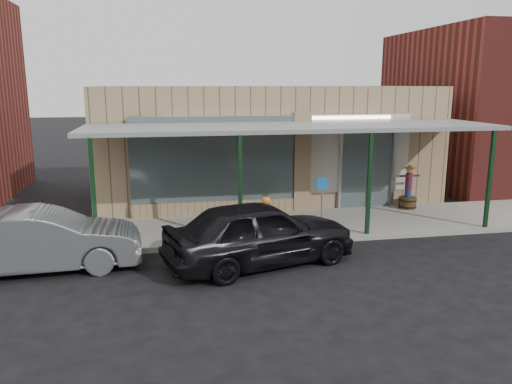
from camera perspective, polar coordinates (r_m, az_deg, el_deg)
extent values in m
plane|color=black|center=(11.95, 8.50, -8.84)|extent=(120.00, 120.00, 0.00)
cube|color=gray|center=(15.20, 4.10, -3.84)|extent=(40.00, 3.20, 0.15)
cube|color=#907958|center=(19.21, 0.72, 5.73)|extent=(12.00, 6.00, 4.20)
cube|color=#4B5A5B|center=(15.82, -4.88, 3.56)|extent=(5.20, 0.06, 2.80)
cube|color=#4B5A5B|center=(17.31, 12.50, 2.72)|extent=(1.80, 0.06, 2.80)
cube|color=#907958|center=(16.44, 5.23, 3.17)|extent=(0.55, 0.30, 3.40)
cube|color=#907958|center=(16.18, -4.80, -1.85)|extent=(5.20, 0.30, 0.50)
cube|color=#B5B0A1|center=(16.29, 2.81, 4.19)|extent=(9.00, 0.02, 2.60)
cube|color=white|center=(16.14, 2.88, 8.40)|extent=(7.50, 0.03, 0.10)
cube|color=slate|center=(14.66, 4.28, 7.41)|extent=(12.00, 3.00, 0.12)
cube|color=black|center=(13.08, -18.06, -0.39)|extent=(0.10, 0.10, 2.95)
cube|color=black|center=(13.10, -1.83, 0.24)|extent=(0.10, 0.10, 2.95)
cube|color=black|center=(14.09, 12.79, 0.79)|extent=(0.10, 0.10, 2.95)
cube|color=black|center=(15.92, 25.13, 1.22)|extent=(0.10, 0.10, 2.95)
cylinder|color=#452E1B|center=(17.67, 16.92, -1.16)|extent=(0.65, 0.65, 0.39)
cylinder|color=navy|center=(17.60, 16.98, -0.09)|extent=(0.24, 0.24, 0.29)
cylinder|color=maroon|center=(17.52, 17.07, 1.22)|extent=(0.26, 0.26, 0.53)
sphere|color=tan|center=(17.46, 17.14, 2.41)|extent=(0.21, 0.21, 0.21)
cone|color=tan|center=(17.44, 17.17, 2.81)|extent=(0.35, 0.35, 0.14)
cylinder|color=#452E1B|center=(14.53, -0.02, -3.38)|extent=(0.78, 0.78, 0.43)
ellipsoid|color=orange|center=(14.44, -0.02, -2.03)|extent=(0.34, 0.34, 0.28)
cylinder|color=#4C471E|center=(14.40, -0.02, -1.42)|extent=(0.04, 0.04, 0.06)
cylinder|color=gray|center=(14.06, 7.50, -2.24)|extent=(0.04, 0.04, 1.27)
cube|color=#165CA9|center=(13.89, 7.59, 0.96)|extent=(0.33, 0.04, 0.33)
imported|color=black|center=(11.97, 0.47, -4.68)|extent=(4.97, 3.07, 1.58)
ellipsoid|color=orange|center=(12.68, 1.20, -2.27)|extent=(0.30, 0.25, 0.38)
sphere|color=orange|center=(12.65, 1.17, -1.06)|extent=(0.22, 0.22, 0.22)
cylinder|color=#1B7A21|center=(12.64, 1.21, -1.60)|extent=(0.15, 0.15, 0.02)
imported|color=#575B5F|center=(12.62, -23.18, -5.09)|extent=(4.52, 1.83, 1.46)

